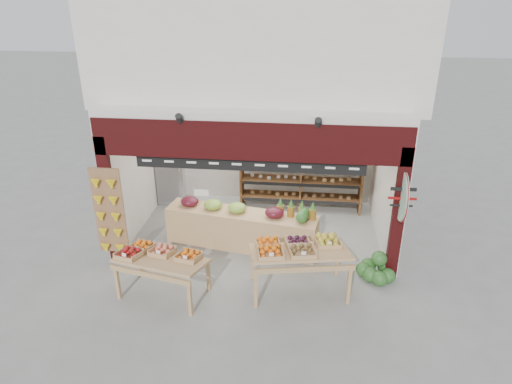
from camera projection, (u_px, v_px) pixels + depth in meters
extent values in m
plane|color=slate|center=(255.00, 241.00, 10.10)|extent=(60.00, 60.00, 0.00)
cube|color=silver|center=(265.00, 144.00, 11.55)|extent=(5.76, 0.18, 3.00)
cube|color=silver|center=(136.00, 163.00, 10.30)|extent=(0.18, 3.38, 3.00)
cube|color=silver|center=(388.00, 173.00, 9.74)|extent=(0.18, 3.38, 3.00)
cube|color=silver|center=(258.00, 97.00, 9.38)|extent=(5.76, 3.38, 0.12)
cube|color=silver|center=(264.00, 34.00, 9.91)|extent=(6.36, 4.60, 2.40)
cube|color=black|center=(249.00, 141.00, 8.05)|extent=(5.70, 0.14, 0.70)
cube|color=black|center=(109.00, 201.00, 8.88)|extent=(0.22, 0.14, 2.65)
cube|color=black|center=(398.00, 215.00, 8.32)|extent=(0.22, 0.14, 2.65)
cube|color=black|center=(249.00, 164.00, 8.27)|extent=(4.20, 0.05, 0.26)
cylinder|color=white|center=(255.00, 150.00, 8.22)|extent=(0.34, 0.05, 0.34)
cube|color=#916542|center=(109.00, 211.00, 8.87)|extent=(0.60, 0.04, 1.80)
cylinder|color=#A5CFB7|center=(402.00, 196.00, 8.07)|extent=(0.04, 0.90, 0.90)
cylinder|color=maroon|center=(402.00, 197.00, 8.04)|extent=(0.01, 0.92, 0.92)
cube|color=brown|center=(242.00, 178.00, 11.38)|extent=(0.05, 0.49, 1.56)
cube|color=brown|center=(301.00, 180.00, 11.23)|extent=(0.05, 0.49, 1.56)
cube|color=brown|center=(361.00, 183.00, 11.08)|extent=(0.05, 0.49, 1.56)
cube|color=brown|center=(300.00, 196.00, 11.41)|extent=(2.93, 0.49, 0.04)
cube|color=brown|center=(301.00, 180.00, 11.23)|extent=(2.93, 0.49, 0.04)
cube|color=brown|center=(301.00, 163.00, 11.05)|extent=(2.93, 0.49, 0.04)
cube|color=brown|center=(302.00, 150.00, 10.91)|extent=(2.93, 0.49, 0.04)
cone|color=brown|center=(253.00, 143.00, 10.97)|extent=(0.32, 0.32, 0.28)
cone|color=brown|center=(278.00, 144.00, 10.91)|extent=(0.32, 0.32, 0.28)
cone|color=brown|center=(302.00, 145.00, 10.85)|extent=(0.32, 0.32, 0.28)
cone|color=brown|center=(327.00, 145.00, 10.79)|extent=(0.32, 0.32, 0.28)
cone|color=brown|center=(352.00, 146.00, 10.73)|extent=(0.32, 0.32, 0.28)
cube|color=silver|center=(170.00, 170.00, 11.68)|extent=(0.77, 0.77, 1.71)
cube|color=beige|center=(208.00, 222.00, 10.56)|extent=(0.42, 0.35, 0.32)
cube|color=beige|center=(209.00, 211.00, 10.44)|extent=(0.38, 0.32, 0.26)
cube|color=#165320|center=(231.00, 224.00, 10.52)|extent=(0.40, 0.32, 0.26)
cube|color=beige|center=(231.00, 216.00, 10.89)|extent=(0.36, 0.30, 0.25)
cube|color=tan|center=(241.00, 229.00, 9.73)|extent=(3.29, 1.18, 0.81)
ellipsoid|color=#59141E|center=(190.00, 201.00, 9.82)|extent=(0.40, 0.36, 0.22)
ellipsoid|color=#8CB23F|center=(213.00, 205.00, 9.68)|extent=(0.40, 0.36, 0.22)
ellipsoid|color=#8CB23F|center=(237.00, 208.00, 9.55)|extent=(0.40, 0.36, 0.22)
ellipsoid|color=#59141E|center=(274.00, 213.00, 9.34)|extent=(0.40, 0.36, 0.22)
cylinder|color=olive|center=(280.00, 210.00, 9.43)|extent=(0.15, 0.15, 0.22)
cylinder|color=olive|center=(291.00, 211.00, 9.37)|extent=(0.15, 0.15, 0.22)
cylinder|color=olive|center=(302.00, 213.00, 9.31)|extent=(0.15, 0.15, 0.22)
cylinder|color=olive|center=(313.00, 214.00, 9.26)|extent=(0.15, 0.15, 0.22)
cube|color=tan|center=(162.00, 260.00, 8.05)|extent=(1.69, 1.17, 0.23)
cube|color=tan|center=(118.00, 284.00, 8.11)|extent=(0.07, 0.07, 0.62)
cube|color=tan|center=(190.00, 300.00, 7.69)|extent=(0.07, 0.07, 0.62)
cube|color=tan|center=(141.00, 262.00, 8.75)|extent=(0.07, 0.07, 0.62)
cube|color=tan|center=(208.00, 276.00, 8.33)|extent=(0.07, 0.07, 0.62)
cube|color=tan|center=(300.00, 252.00, 8.12)|extent=(1.91, 1.28, 0.25)
cube|color=tan|center=(256.00, 290.00, 7.86)|extent=(0.07, 0.07, 0.72)
cube|color=tan|center=(349.00, 286.00, 7.97)|extent=(0.07, 0.07, 0.72)
cube|color=tan|center=(252.00, 262.00, 8.65)|extent=(0.07, 0.07, 0.72)
cube|color=tan|center=(337.00, 259.00, 8.76)|extent=(0.07, 0.07, 0.72)
sphere|color=#18481A|center=(370.00, 275.00, 8.64)|extent=(0.30, 0.30, 0.30)
sphere|color=#18481A|center=(387.00, 276.00, 8.61)|extent=(0.30, 0.30, 0.30)
sphere|color=#18481A|center=(368.00, 265.00, 8.93)|extent=(0.30, 0.30, 0.30)
sphere|color=#18481A|center=(385.00, 266.00, 8.90)|extent=(0.30, 0.30, 0.30)
sphere|color=#18481A|center=(379.00, 259.00, 8.66)|extent=(0.30, 0.30, 0.30)
sphere|color=#18481A|center=(380.00, 279.00, 8.53)|extent=(0.30, 0.30, 0.30)
sphere|color=#18481A|center=(364.00, 270.00, 8.80)|extent=(0.30, 0.30, 0.30)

